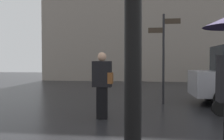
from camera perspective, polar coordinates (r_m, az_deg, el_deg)
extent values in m
cylinder|color=black|center=(1.28, 4.91, 0.00)|extent=(0.09, 0.09, 2.80)
cube|color=black|center=(6.25, -2.36, -7.68)|extent=(0.27, 0.17, 0.81)
cube|color=black|center=(6.17, -2.37, -0.95)|extent=(0.48, 0.22, 0.65)
sphere|color=tan|center=(6.16, -2.37, 3.13)|extent=(0.22, 0.22, 0.22)
cube|color=brown|center=(6.14, -0.37, -1.88)|extent=(0.12, 0.24, 0.28)
cylinder|color=black|center=(7.12, 24.13, -8.09)|extent=(0.46, 0.09, 0.46)
cube|color=black|center=(7.05, 24.54, -2.78)|extent=(0.28, 0.28, 0.24)
cylinder|color=black|center=(9.86, 21.67, -4.90)|extent=(0.60, 0.18, 0.60)
cylinder|color=black|center=(8.26, 24.57, -6.23)|extent=(0.60, 0.18, 0.60)
cylinder|color=black|center=(8.53, 11.94, 2.49)|extent=(0.08, 0.08, 3.08)
cube|color=#33281E|center=(8.66, 13.88, 11.04)|extent=(0.56, 0.04, 0.18)
cube|color=#33281E|center=(8.58, 10.23, 9.13)|extent=(0.52, 0.04, 0.18)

